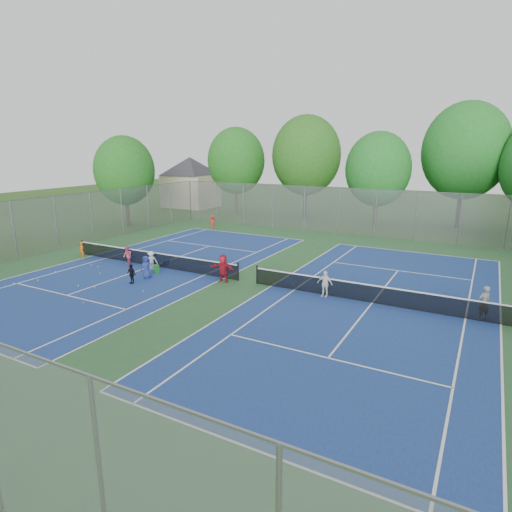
{
  "coord_description": "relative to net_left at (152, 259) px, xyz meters",
  "views": [
    {
      "loc": [
        11.42,
        -19.91,
        7.37
      ],
      "look_at": [
        0.0,
        1.0,
        1.3
      ],
      "focal_mm": 30.0,
      "sensor_mm": 36.0,
      "label": 1
    }
  ],
  "objects": [
    {
      "name": "ground",
      "position": [
        7.0,
        0.0,
        -0.46
      ],
      "size": [
        120.0,
        120.0,
        0.0
      ],
      "primitive_type": "plane",
      "color": "#284D18",
      "rests_on": "ground"
    },
    {
      "name": "ball_crate",
      "position": [
        0.53,
        0.69,
        -0.3
      ],
      "size": [
        0.44,
        0.44,
        0.3
      ],
      "primitive_type": "cube",
      "rotation": [
        0.0,
        0.0,
        0.3
      ],
      "color": "#183DBA",
      "rests_on": "ground"
    },
    {
      "name": "tennis_ball_6",
      "position": [
        0.21,
        -4.81,
        -0.42
      ],
      "size": [
        0.07,
        0.07,
        0.07
      ],
      "primitive_type": "sphere",
      "color": "#DBEB36",
      "rests_on": "ground"
    },
    {
      "name": "student_e",
      "position": [
        1.5,
        -2.14,
        0.21
      ],
      "size": [
        0.71,
        0.51,
        1.34
      ],
      "primitive_type": "imported",
      "rotation": [
        0.0,
        0.0,
        0.13
      ],
      "color": "navy",
      "rests_on": "ground"
    },
    {
      "name": "court_pad",
      "position": [
        7.0,
        0.0,
        -0.45
      ],
      "size": [
        32.0,
        32.0,
        0.01
      ],
      "primitive_type": "cube",
      "color": "#2A592F",
      "rests_on": "ground"
    },
    {
      "name": "tennis_ball_7",
      "position": [
        -3.54,
        -5.53,
        -0.42
      ],
      "size": [
        0.07,
        0.07,
        0.07
      ],
      "primitive_type": "sphere",
      "color": "#F2F438",
      "rests_on": "ground"
    },
    {
      "name": "student_b",
      "position": [
        -1.52,
        -0.6,
        0.18
      ],
      "size": [
        0.76,
        0.69,
        1.27
      ],
      "primitive_type": "imported",
      "rotation": [
        0.0,
        0.0,
        -0.42
      ],
      "color": "#C94E72",
      "rests_on": "ground"
    },
    {
      "name": "court_left",
      "position": [
        0.0,
        0.0,
        -0.44
      ],
      "size": [
        10.97,
        23.77,
        0.01
      ],
      "primitive_type": "cube",
      "color": "navy",
      "rests_on": "court_pad"
    },
    {
      "name": "net_left",
      "position": [
        0.0,
        0.0,
        0.0
      ],
      "size": [
        12.87,
        0.1,
        0.91
      ],
      "primitive_type": "cube",
      "color": "black",
      "rests_on": "ground"
    },
    {
      "name": "tree_side_w",
      "position": [
        -12.0,
        10.0,
        4.79
      ],
      "size": [
        5.6,
        5.6,
        8.47
      ],
      "color": "#443326",
      "rests_on": "ground"
    },
    {
      "name": "tree_nr",
      "position": [
        16.0,
        24.0,
        6.59
      ],
      "size": [
        7.6,
        7.6,
        11.42
      ],
      "color": "#443326",
      "rests_on": "ground"
    },
    {
      "name": "student_d",
      "position": [
        1.47,
        -3.3,
        0.11
      ],
      "size": [
        0.68,
        0.35,
        1.12
      ],
      "primitive_type": "imported",
      "rotation": [
        0.0,
        0.0,
        -0.12
      ],
      "color": "black",
      "rests_on": "ground"
    },
    {
      "name": "tennis_ball_3",
      "position": [
        -2.82,
        -1.89,
        -0.42
      ],
      "size": [
        0.07,
        0.07,
        0.07
      ],
      "primitive_type": "sphere",
      "color": "#C2DB33",
      "rests_on": "ground"
    },
    {
      "name": "court_right",
      "position": [
        14.0,
        0.0,
        -0.44
      ],
      "size": [
        10.97,
        23.77,
        0.01
      ],
      "primitive_type": "cube",
      "color": "navy",
      "rests_on": "court_pad"
    },
    {
      "name": "net_right",
      "position": [
        14.0,
        0.0,
        0.0
      ],
      "size": [
        12.87,
        0.1,
        0.91
      ],
      "primitive_type": "cube",
      "color": "black",
      "rests_on": "ground"
    },
    {
      "name": "tree_nl",
      "position": [
        1.0,
        23.0,
        6.09
      ],
      "size": [
        7.2,
        7.2,
        10.69
      ],
      "color": "#443326",
      "rests_on": "ground"
    },
    {
      "name": "tennis_ball_8",
      "position": [
        -3.49,
        -1.82,
        -0.42
      ],
      "size": [
        0.07,
        0.07,
        0.07
      ],
      "primitive_type": "sphere",
      "color": "#CAF038",
      "rests_on": "ground"
    },
    {
      "name": "tennis_ball_2",
      "position": [
        -0.72,
        -5.1,
        -0.42
      ],
      "size": [
        0.07,
        0.07,
        0.07
      ],
      "primitive_type": "sphere",
      "color": "#D7F438",
      "rests_on": "ground"
    },
    {
      "name": "tree_nc",
      "position": [
        9.0,
        21.0,
        4.94
      ],
      "size": [
        6.0,
        6.0,
        8.85
      ],
      "color": "#443326",
      "rests_on": "ground"
    },
    {
      "name": "student_f",
      "position": [
        5.77,
        -0.6,
        0.34
      ],
      "size": [
        1.49,
        0.52,
        1.59
      ],
      "primitive_type": "imported",
      "rotation": [
        0.0,
        0.0,
        0.03
      ],
      "color": "#AE1826",
      "rests_on": "ground"
    },
    {
      "name": "tennis_ball_4",
      "position": [
        3.05,
        -4.09,
        -0.42
      ],
      "size": [
        0.07,
        0.07,
        0.07
      ],
      "primitive_type": "sphere",
      "color": "#C4E836",
      "rests_on": "ground"
    },
    {
      "name": "instructor",
      "position": [
        18.75,
        0.34,
        0.32
      ],
      "size": [
        0.67,
        0.65,
        1.54
      ],
      "primitive_type": "imported",
      "rotation": [
        0.0,
        0.0,
        3.84
      ],
      "color": "gray",
      "rests_on": "ground"
    },
    {
      "name": "student_c",
      "position": [
        0.49,
        -0.6,
        0.13
      ],
      "size": [
        0.87,
        0.73,
        1.16
      ],
      "primitive_type": "imported",
      "rotation": [
        0.0,
        0.0,
        0.49
      ],
      "color": "silver",
      "rests_on": "ground"
    },
    {
      "name": "tree_nw",
      "position": [
        -7.0,
        22.0,
        5.44
      ],
      "size": [
        6.4,
        6.4,
        9.58
      ],
      "color": "#443326",
      "rests_on": "ground"
    },
    {
      "name": "ball_hopper",
      "position": [
        1.28,
        -1.07,
        -0.2
      ],
      "size": [
        0.31,
        0.31,
        0.51
      ],
      "primitive_type": "cube",
      "rotation": [
        0.0,
        0.0,
        -0.23
      ],
      "color": "#258A32",
      "rests_on": "ground"
    },
    {
      "name": "fence_north",
      "position": [
        7.0,
        16.0,
        1.54
      ],
      "size": [
        32.0,
        0.1,
        4.0
      ],
      "primitive_type": "cube",
      "color": "gray",
      "rests_on": "ground"
    },
    {
      "name": "child_far_baseline",
      "position": [
        -3.8,
        12.4,
        0.2
      ],
      "size": [
        0.89,
        0.58,
        1.3
      ],
      "primitive_type": "imported",
      "rotation": [
        0.0,
        0.0,
        3.26
      ],
      "color": "red",
      "rests_on": "ground"
    },
    {
      "name": "student_a",
      "position": [
        -5.31,
        -0.98,
        0.15
      ],
      "size": [
        0.5,
        0.38,
        1.22
      ],
      "primitive_type": "imported",
      "rotation": [
        0.0,
        0.0,
        -0.23
      ],
      "color": "#BF6812",
      "rests_on": "ground"
    },
    {
      "name": "teen_court_b",
      "position": [
        11.61,
        -0.19,
        0.22
      ],
      "size": [
        0.8,
        0.35,
        1.36
      ],
      "primitive_type": "imported",
      "rotation": [
        0.0,
        0.0,
        -0.02
      ],
      "color": "white",
      "rests_on": "ground"
    },
    {
      "name": "tennis_ball_5",
      "position": [
        -4.2,
        -3.91,
        -0.42
      ],
      "size": [
        0.07,
        0.07,
        0.07
      ],
      "primitive_type": "sphere",
      "color": "yellow",
      "rests_on": "ground"
    },
    {
      "name": "tennis_ball_10",
      "position": [
        0.25,
        -2.23,
        -0.42
      ],
      "size": [
        0.07,
        0.07,
        0.07
      ],
      "primitive_type": "sphere",
      "color": "#B8D832",
      "rests_on": "ground"
    },
    {
      "name": "fence_west",
      "position": [
        -9.0,
        0.0,
        1.54
      ],
      "size": [
        0.1,
        32.0,
        4.0
      ],
      "primitive_type": "cube",
      "rotation": [
        0.0,
        0.0,
        1.57
      ],
      "color": "gray",
      "rests_on": "ground"
    },
    {
      "name": "tennis_ball_9",
      "position": [
        1.71,
        -6.78,
        -0.42
      ],
      "size": [
        0.07,
        0.07,
        0.07
      ],
      "primitive_type": "sphere",
      "color": "gold",
      "rests_on": "ground"
    },
    {
      "name": "house",
      "position": [
        -15.0,
        24.0,
        3.76
      ],
      "size": [
        11.03,
        11.03,
        7.3
      ],
      "color": "#B7A88C",
      "rests_on": "ground"
    },
    {
      "name": "tennis_ball_0",
      "position": [
        -4.19,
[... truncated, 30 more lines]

